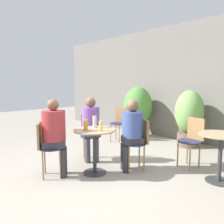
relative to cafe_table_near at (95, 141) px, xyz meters
The scene contains 17 objects.
ground_plane 0.62m from the cafe_table_near, 50.23° to the right, with size 20.00×20.00×0.00m, color gray.
storefront_wall 3.22m from the cafe_table_near, 86.33° to the left, with size 10.00×0.06×3.00m.
cafe_table_near is the anchor object (origin of this frame).
cafe_table_far 1.91m from the cafe_table_near, 35.15° to the left, with size 0.64×0.64×0.73m.
bistro_chair_0 0.76m from the cafe_table_near, 55.68° to the left, with size 0.44×0.45×0.86m.
bistro_chair_1 0.76m from the cafe_table_near, 145.68° to the left, with size 0.45×0.44×0.86m.
bistro_chair_2 0.76m from the cafe_table_near, 124.32° to the right, with size 0.44×0.45×0.86m.
bistro_chair_3 1.72m from the cafe_table_near, 55.08° to the left, with size 0.40×0.42×0.86m.
bistro_chair_5 2.18m from the cafe_table_near, 122.49° to the left, with size 0.40×0.42×0.86m.
seated_person_0 0.64m from the cafe_table_near, 55.68° to the left, with size 0.43×0.44×1.20m.
seated_person_1 0.65m from the cafe_table_near, 145.68° to the left, with size 0.41×0.41×1.21m.
seated_person_2 0.65m from the cafe_table_near, 124.32° to the right, with size 0.44×0.45×1.22m.
beer_glass_0 0.31m from the cafe_table_near, ahead, with size 0.06×0.06×0.16m.
beer_glass_1 0.33m from the cafe_table_near, 137.40° to the left, with size 0.07×0.07×0.20m.
beer_glass_2 0.31m from the cafe_table_near, 101.40° to the right, with size 0.07×0.07×0.17m.
potted_plant_0 2.80m from the cafe_table_near, 113.87° to the left, with size 0.78×0.78×1.39m.
potted_plant_1 2.64m from the cafe_table_near, 82.51° to the left, with size 0.65×0.65×1.32m.
Camera 1 is at (2.43, -2.00, 1.43)m, focal length 35.00 mm.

